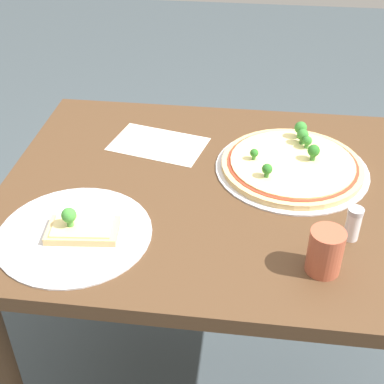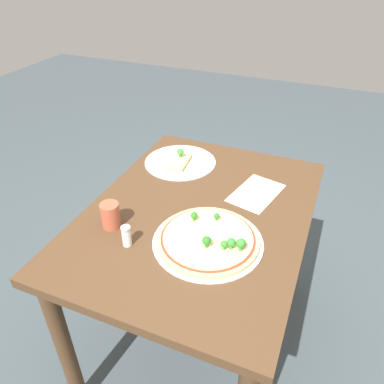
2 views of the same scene
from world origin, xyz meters
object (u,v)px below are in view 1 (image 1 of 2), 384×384
dining_table (226,225)px  pizza_tray_whole (292,165)px  pizza_tray_slice (77,231)px  drinking_cup (325,251)px  condiment_shaker (353,224)px

dining_table → pizza_tray_whole: size_ratio=2.85×
pizza_tray_whole → pizza_tray_slice: pizza_tray_whole is taller
pizza_tray_whole → drinking_cup: drinking_cup is taller
drinking_cup → dining_table: bearing=128.3°
drinking_cup → condiment_shaker: size_ratio=1.24×
pizza_tray_slice → condiment_shaker: condiment_shaker is taller
dining_table → pizza_tray_slice: 0.38m
pizza_tray_whole → drinking_cup: bearing=-82.0°
condiment_shaker → pizza_tray_whole: bearing=114.8°
dining_table → pizza_tray_whole: (0.15, 0.09, 0.13)m
pizza_tray_whole → drinking_cup: 0.35m
pizza_tray_whole → pizza_tray_slice: (-0.44, -0.30, -0.00)m
drinking_cup → condiment_shaker: 0.12m
dining_table → drinking_cup: size_ratio=11.42×
dining_table → condiment_shaker: condiment_shaker is taller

